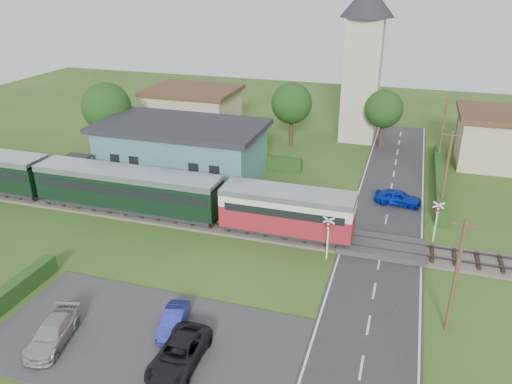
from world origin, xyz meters
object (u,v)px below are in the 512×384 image
(station_building, at_px, (182,149))
(pedestrian_far, at_px, (97,175))
(crossing_signal_far, at_px, (437,216))
(pedestrian_near, at_px, (208,191))
(train, at_px, (94,184))
(house_west, at_px, (194,110))
(house_east, at_px, (500,138))
(crossing_signal_near, at_px, (328,231))
(car_on_road, at_px, (398,198))
(car_park_blue, at_px, (174,321))
(equipment_hut, at_px, (77,170))
(church_tower, at_px, (364,52))
(car_park_silver, at_px, (52,333))
(car_park_dark, at_px, (179,354))

(station_building, xyz_separation_m, pedestrian_far, (-6.03, -5.56, -1.28))
(crossing_signal_far, distance_m, pedestrian_near, 18.51)
(train, bearing_deg, crossing_signal_far, 4.98)
(house_west, distance_m, house_east, 35.01)
(pedestrian_far, bearing_deg, crossing_signal_near, -110.72)
(train, xyz_separation_m, house_east, (33.89, 22.00, 0.62))
(car_on_road, distance_m, pedestrian_far, 27.15)
(car_park_blue, bearing_deg, car_on_road, 51.32)
(crossing_signal_near, height_order, car_park_blue, crossing_signal_near)
(train, relative_size, house_east, 4.91)
(equipment_hut, distance_m, church_tower, 33.48)
(equipment_hut, relative_size, crossing_signal_near, 0.78)
(equipment_hut, bearing_deg, pedestrian_far, 6.82)
(crossing_signal_far, relative_size, car_park_blue, 0.98)
(station_building, height_order, car_on_road, station_building)
(car_park_silver, bearing_deg, pedestrian_near, 74.18)
(station_building, xyz_separation_m, pedestrian_near, (5.12, -5.88, -1.27))
(car_on_road, bearing_deg, crossing_signal_far, -148.98)
(equipment_hut, bearing_deg, church_tower, 44.75)
(church_tower, distance_m, car_park_silver, 44.15)
(church_tower, xyz_separation_m, crossing_signal_near, (1.40, -28.41, -8.08))
(car_park_dark, bearing_deg, pedestrian_near, 107.25)
(crossing_signal_far, bearing_deg, car_park_blue, -132.99)
(crossing_signal_near, distance_m, pedestrian_far, 23.19)
(crossing_signal_near, bearing_deg, house_west, 130.11)
(crossing_signal_near, bearing_deg, pedestrian_far, 165.40)
(train, bearing_deg, car_park_dark, -45.21)
(crossing_signal_near, height_order, pedestrian_near, crossing_signal_near)
(church_tower, height_order, pedestrian_near, church_tower)
(car_on_road, relative_size, pedestrian_far, 2.05)
(crossing_signal_near, bearing_deg, car_park_blue, -123.68)
(car_park_blue, height_order, pedestrian_far, pedestrian_far)
(train, distance_m, house_east, 40.41)
(car_park_blue, height_order, car_park_silver, car_park_silver)
(equipment_hut, height_order, house_west, house_west)
(house_west, distance_m, crossing_signal_near, 33.22)
(equipment_hut, distance_m, car_park_blue, 23.69)
(station_building, height_order, train, station_building)
(house_east, height_order, crossing_signal_near, house_east)
(crossing_signal_near, relative_size, car_park_blue, 0.98)
(car_park_dark, bearing_deg, church_tower, 83.67)
(crossing_signal_far, bearing_deg, car_on_road, 116.80)
(pedestrian_near, bearing_deg, crossing_signal_far, 166.32)
(car_park_blue, bearing_deg, house_east, 48.94)
(house_east, relative_size, crossing_signal_near, 2.69)
(station_building, distance_m, pedestrian_near, 7.90)
(church_tower, distance_m, pedestrian_far, 32.08)
(house_east, distance_m, car_park_blue, 40.28)
(crossing_signal_near, relative_size, car_on_road, 0.84)
(car_park_silver, relative_size, pedestrian_near, 2.17)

